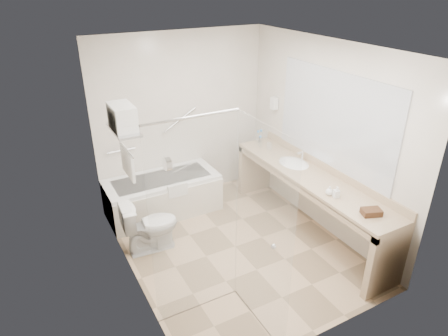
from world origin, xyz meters
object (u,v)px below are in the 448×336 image
amenity_basket (371,212)px  vanity_counter (310,190)px  toilet (150,226)px  bathtub (163,195)px  water_bottle_left (258,137)px

amenity_basket → vanity_counter: bearing=87.9°
vanity_counter → toilet: size_ratio=3.88×
bathtub → vanity_counter: bearing=-42.4°
bathtub → vanity_counter: size_ratio=0.59×
amenity_basket → water_bottle_left: water_bottle_left is taller
bathtub → toilet: toilet is taller
bathtub → water_bottle_left: 1.66m
bathtub → amenity_basket: (1.49, -2.42, 0.61)m
bathtub → toilet: size_ratio=2.30×
vanity_counter → water_bottle_left: 1.28m
toilet → water_bottle_left: bearing=-68.7°
amenity_basket → water_bottle_left: 2.28m
vanity_counter → toilet: 2.09m
vanity_counter → amenity_basket: bearing=-92.1°
vanity_counter → toilet: bearing=162.2°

